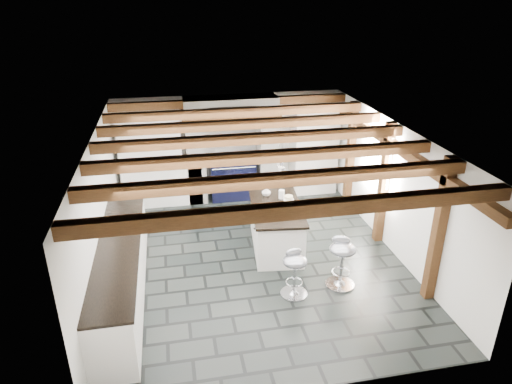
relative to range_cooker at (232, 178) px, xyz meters
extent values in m
plane|color=black|center=(0.00, -2.68, -0.47)|extent=(6.00, 6.00, 0.00)
plane|color=white|center=(0.00, 0.32, 0.68)|extent=(5.00, 0.00, 5.00)
plane|color=white|center=(-2.50, -2.68, 0.68)|extent=(0.00, 6.00, 6.00)
plane|color=white|center=(2.50, -2.68, 0.68)|extent=(0.00, 6.00, 6.00)
plane|color=white|center=(0.00, -2.68, 1.83)|extent=(6.00, 6.00, 0.00)
cube|color=white|center=(-0.80, 0.02, 0.48)|extent=(0.40, 0.60, 1.90)
cube|color=white|center=(0.80, 0.02, 0.48)|extent=(0.40, 0.60, 1.90)
cube|color=brown|center=(0.00, 0.02, 1.52)|extent=(2.10, 0.65, 0.18)
cube|color=white|center=(0.00, 0.02, 1.68)|extent=(2.00, 0.60, 0.31)
cube|color=black|center=(0.00, -0.30, 1.58)|extent=(1.00, 0.03, 0.22)
cube|color=silver|center=(0.00, -0.31, 1.58)|extent=(0.90, 0.01, 0.14)
cube|color=white|center=(-1.75, 0.02, 0.53)|extent=(1.30, 0.58, 2.00)
cube|color=white|center=(1.90, 0.02, 0.53)|extent=(1.00, 0.58, 2.00)
cube|color=white|center=(-2.20, -3.28, -0.03)|extent=(0.60, 3.80, 0.88)
cube|color=black|center=(-2.20, -3.28, 0.43)|extent=(0.64, 3.80, 0.04)
cube|color=white|center=(-1.05, 0.02, -0.03)|extent=(0.70, 0.60, 0.88)
cube|color=black|center=(-1.05, 0.02, 0.43)|extent=(0.74, 0.64, 0.04)
cube|color=brown|center=(2.42, -2.68, 1.48)|extent=(0.15, 5.80, 0.14)
plane|color=white|center=(2.48, -2.08, 1.08)|extent=(0.00, 0.90, 0.90)
cube|color=brown|center=(0.00, -5.28, 1.74)|extent=(5.00, 0.16, 0.16)
cube|color=brown|center=(0.00, -4.41, 1.74)|extent=(5.00, 0.16, 0.16)
cube|color=brown|center=(0.00, -3.54, 1.74)|extent=(5.00, 0.16, 0.16)
cube|color=brown|center=(0.00, -2.68, 1.74)|extent=(5.00, 0.16, 0.16)
cube|color=brown|center=(0.00, -1.81, 1.74)|extent=(5.00, 0.16, 0.16)
cube|color=brown|center=(0.00, -0.94, 1.74)|extent=(5.00, 0.16, 0.16)
cube|color=brown|center=(0.00, -0.08, 1.74)|extent=(5.00, 0.16, 0.16)
cube|color=brown|center=(2.42, -4.28, 0.68)|extent=(0.15, 0.15, 2.30)
cube|color=brown|center=(2.42, -2.48, 0.68)|extent=(0.15, 0.15, 2.30)
cube|color=brown|center=(2.42, -0.88, 0.68)|extent=(0.15, 0.15, 2.30)
cylinder|color=black|center=(0.45, -2.73, 1.46)|extent=(0.01, 0.01, 0.56)
cylinder|color=white|center=(0.45, -2.73, 1.13)|extent=(0.09, 0.09, 0.22)
cylinder|color=black|center=(0.50, -2.43, 1.46)|extent=(0.01, 0.01, 0.56)
cylinder|color=white|center=(0.50, -2.43, 1.13)|extent=(0.09, 0.09, 0.22)
cylinder|color=black|center=(0.55, -2.13, 1.46)|extent=(0.01, 0.01, 0.56)
cylinder|color=white|center=(0.55, -2.13, 1.13)|extent=(0.09, 0.09, 0.22)
cube|color=black|center=(0.00, 0.00, -0.02)|extent=(1.00, 0.60, 0.90)
ellipsoid|color=silver|center=(-0.25, 0.00, 0.46)|extent=(0.28, 0.28, 0.11)
ellipsoid|color=silver|center=(0.25, 0.00, 0.46)|extent=(0.28, 0.28, 0.11)
cylinder|color=silver|center=(0.00, -0.32, 0.35)|extent=(0.95, 0.03, 0.03)
cube|color=black|center=(-0.25, -0.30, -0.02)|extent=(0.35, 0.02, 0.30)
cube|color=black|center=(0.25, -0.30, -0.02)|extent=(0.35, 0.02, 0.30)
cube|color=white|center=(0.46, -2.36, -0.07)|extent=(0.98, 1.69, 0.79)
cube|color=black|center=(0.46, -2.36, 0.35)|extent=(1.06, 1.77, 0.04)
imported|color=white|center=(0.37, -1.90, 0.46)|extent=(0.18, 0.18, 0.17)
ellipsoid|color=#F25022|center=(0.37, -1.90, 0.59)|extent=(0.18, 0.18, 0.11)
cylinder|color=white|center=(0.62, -2.06, 0.45)|extent=(0.11, 0.11, 0.16)
imported|color=white|center=(0.53, -2.46, 0.40)|extent=(0.26, 0.26, 0.06)
cylinder|color=white|center=(0.68, -2.34, 0.41)|extent=(0.04, 0.04, 0.09)
cylinder|color=white|center=(0.68, -2.34, 0.47)|extent=(0.20, 0.20, 0.01)
cylinder|color=#CAB788|center=(0.68, -2.34, 0.50)|extent=(0.15, 0.15, 0.06)
cylinder|color=silver|center=(1.19, -3.75, -0.45)|extent=(0.46, 0.46, 0.03)
cone|color=silver|center=(1.19, -3.75, -0.40)|extent=(0.21, 0.21, 0.08)
cylinder|color=silver|center=(1.19, -3.75, -0.12)|extent=(0.05, 0.05, 0.58)
torus|color=silver|center=(1.19, -3.75, -0.21)|extent=(0.29, 0.29, 0.02)
ellipsoid|color=gray|center=(1.19, -3.75, 0.21)|extent=(0.56, 0.56, 0.19)
ellipsoid|color=gray|center=(1.23, -3.65, 0.31)|extent=(0.32, 0.23, 0.16)
cylinder|color=silver|center=(0.40, -3.84, -0.45)|extent=(0.42, 0.42, 0.03)
cone|color=silver|center=(0.40, -3.84, -0.41)|extent=(0.19, 0.19, 0.08)
cylinder|color=silver|center=(0.40, -3.84, -0.15)|extent=(0.05, 0.05, 0.53)
torus|color=silver|center=(0.40, -3.84, -0.24)|extent=(0.27, 0.27, 0.02)
ellipsoid|color=gray|center=(0.40, -3.84, 0.15)|extent=(0.43, 0.43, 0.17)
ellipsoid|color=gray|center=(0.38, -3.75, 0.24)|extent=(0.28, 0.14, 0.15)
camera|label=1|loc=(-1.31, -9.49, 3.90)|focal=32.00mm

